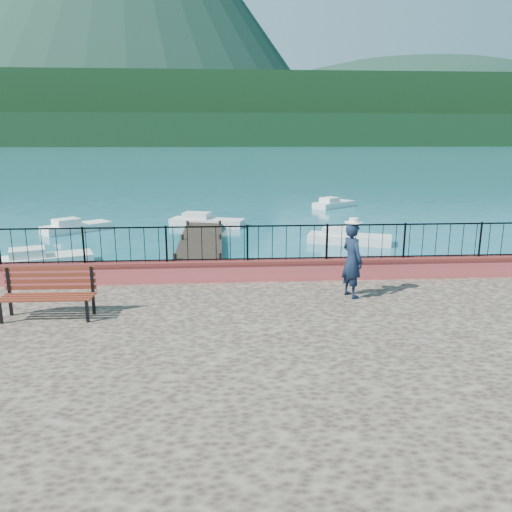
{
  "coord_description": "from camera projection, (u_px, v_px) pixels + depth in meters",
  "views": [
    {
      "loc": [
        -1.0,
        -9.64,
        5.08
      ],
      "look_at": [
        -0.18,
        2.0,
        2.3
      ],
      "focal_mm": 35.0,
      "sensor_mm": 36.0,
      "label": 1
    }
  ],
  "objects": [
    {
      "name": "ground",
      "position": [
        271.0,
        383.0,
        10.6
      ],
      "size": [
        2000.0,
        2000.0,
        0.0
      ],
      "primitive_type": "plane",
      "color": "#19596B",
      "rests_on": "ground"
    },
    {
      "name": "parapet",
      "position": [
        258.0,
        270.0,
        13.84
      ],
      "size": [
        28.0,
        0.46,
        0.58
      ],
      "primitive_type": "cube",
      "color": "#C2464C",
      "rests_on": "promenade"
    },
    {
      "name": "railing",
      "position": [
        258.0,
        243.0,
        13.67
      ],
      "size": [
        27.0,
        0.05,
        0.95
      ],
      "primitive_type": "cube",
      "color": "black",
      "rests_on": "parapet"
    },
    {
      "name": "dock",
      "position": [
        199.0,
        252.0,
        22.07
      ],
      "size": [
        2.0,
        16.0,
        0.3
      ],
      "primitive_type": "cube",
      "color": "#2D231C",
      "rests_on": "ground"
    },
    {
      "name": "far_forest",
      "position": [
        222.0,
        131.0,
        299.63
      ],
      "size": [
        900.0,
        60.0,
        18.0
      ],
      "primitive_type": "cube",
      "color": "black",
      "rests_on": "ground"
    },
    {
      "name": "foothills",
      "position": [
        221.0,
        113.0,
        354.84
      ],
      "size": [
        900.0,
        120.0,
        44.0
      ],
      "primitive_type": "cube",
      "color": "black",
      "rests_on": "ground"
    },
    {
      "name": "companion_hill",
      "position": [
        414.0,
        142.0,
        568.93
      ],
      "size": [
        448.0,
        384.0,
        180.0
      ],
      "primitive_type": "ellipsoid",
      "color": "#142D23",
      "rests_on": "ground"
    },
    {
      "name": "park_bench",
      "position": [
        49.0,
        304.0,
        10.92
      ],
      "size": [
        2.0,
        0.69,
        1.1
      ],
      "rotation": [
        0.0,
        0.0,
        -0.02
      ],
      "color": "black",
      "rests_on": "promenade"
    },
    {
      "name": "person",
      "position": [
        352.0,
        260.0,
        12.26
      ],
      "size": [
        0.67,
        0.8,
        1.87
      ],
      "primitive_type": "imported",
      "rotation": [
        0.0,
        0.0,
        1.96
      ],
      "color": "#101B31",
      "rests_on": "promenade"
    },
    {
      "name": "hat",
      "position": [
        354.0,
        220.0,
        12.03
      ],
      "size": [
        0.44,
        0.44,
        0.12
      ],
      "primitive_type": "cylinder",
      "color": "white",
      "rests_on": "person"
    },
    {
      "name": "boat_0",
      "position": [
        43.0,
        256.0,
        20.14
      ],
      "size": [
        3.99,
        2.56,
        0.8
      ],
      "primitive_type": "cube",
      "rotation": [
        0.0,
        0.0,
        0.36
      ],
      "color": "silver",
      "rests_on": "ground"
    },
    {
      "name": "boat_1",
      "position": [
        350.0,
        235.0,
        24.47
      ],
      "size": [
        4.21,
        2.53,
        0.8
      ],
      "primitive_type": "cube",
      "rotation": [
        0.0,
        0.0,
        -0.33
      ],
      "color": "silver",
      "rests_on": "ground"
    },
    {
      "name": "boat_3",
      "position": [
        76.0,
        224.0,
        27.53
      ],
      "size": [
        3.6,
        3.33,
        0.8
      ],
      "primitive_type": "cube",
      "rotation": [
        0.0,
        0.0,
        0.7
      ],
      "color": "white",
      "rests_on": "ground"
    },
    {
      "name": "boat_4",
      "position": [
        207.0,
        219.0,
        29.3
      ],
      "size": [
        4.52,
        2.53,
        0.8
      ],
      "primitive_type": "cube",
      "rotation": [
        0.0,
        0.0,
        -0.3
      ],
      "color": "silver",
      "rests_on": "ground"
    },
    {
      "name": "boat_5",
      "position": [
        334.0,
        202.0,
        37.08
      ],
      "size": [
        3.49,
        3.12,
        0.8
      ],
      "primitive_type": "cube",
      "rotation": [
        0.0,
        0.0,
        0.66
      ],
      "color": "silver",
      "rests_on": "ground"
    }
  ]
}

